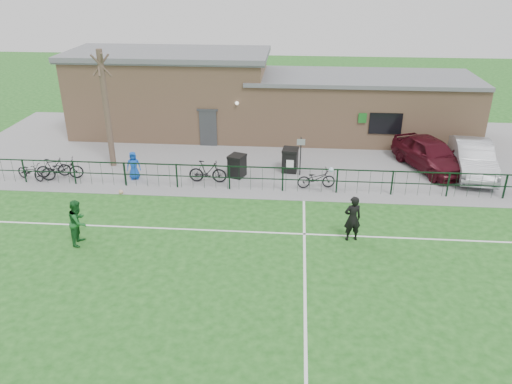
# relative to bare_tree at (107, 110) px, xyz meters

# --- Properties ---
(ground) EXTENTS (90.00, 90.00, 0.00)m
(ground) POSITION_rel_bare_tree_xyz_m (8.00, -10.50, -3.00)
(ground) COLOR #195218
(ground) RESTS_ON ground
(paving_strip) EXTENTS (34.00, 13.00, 0.02)m
(paving_strip) POSITION_rel_bare_tree_xyz_m (8.00, 3.00, -2.99)
(paving_strip) COLOR gray
(paving_strip) RESTS_ON ground
(pitch_line_touch) EXTENTS (28.00, 0.10, 0.01)m
(pitch_line_touch) POSITION_rel_bare_tree_xyz_m (8.00, -2.70, -3.00)
(pitch_line_touch) COLOR white
(pitch_line_touch) RESTS_ON ground
(pitch_line_mid) EXTENTS (28.00, 0.10, 0.01)m
(pitch_line_mid) POSITION_rel_bare_tree_xyz_m (8.00, -6.50, -3.00)
(pitch_line_mid) COLOR white
(pitch_line_mid) RESTS_ON ground
(pitch_line_perp) EXTENTS (0.10, 16.00, 0.01)m
(pitch_line_perp) POSITION_rel_bare_tree_xyz_m (10.00, -10.50, -3.00)
(pitch_line_perp) COLOR white
(pitch_line_perp) RESTS_ON ground
(perimeter_fence) EXTENTS (28.00, 0.10, 1.20)m
(perimeter_fence) POSITION_rel_bare_tree_xyz_m (8.00, -2.50, -2.40)
(perimeter_fence) COLOR black
(perimeter_fence) RESTS_ON ground
(bare_tree) EXTENTS (0.30, 0.30, 6.00)m
(bare_tree) POSITION_rel_bare_tree_xyz_m (0.00, 0.00, 0.00)
(bare_tree) COLOR #4B382D
(bare_tree) RESTS_ON ground
(wheelie_bin_left) EXTENTS (0.92, 0.97, 1.04)m
(wheelie_bin_left) POSITION_rel_bare_tree_xyz_m (6.69, -0.96, -2.46)
(wheelie_bin_left) COLOR black
(wheelie_bin_left) RESTS_ON paving_strip
(wheelie_bin_right) EXTENTS (0.83, 0.92, 1.12)m
(wheelie_bin_right) POSITION_rel_bare_tree_xyz_m (9.30, -0.04, -2.42)
(wheelie_bin_right) COLOR black
(wheelie_bin_right) RESTS_ON paving_strip
(sign_post) EXTENTS (0.06, 0.06, 2.00)m
(sign_post) POSITION_rel_bare_tree_xyz_m (9.80, -0.55, -1.98)
(sign_post) COLOR black
(sign_post) RESTS_ON paving_strip
(car_maroon) EXTENTS (3.67, 5.24, 1.66)m
(car_maroon) POSITION_rel_bare_tree_xyz_m (16.44, 0.84, -2.15)
(car_maroon) COLOR #3F0B15
(car_maroon) RESTS_ON paving_strip
(car_silver) EXTENTS (2.33, 5.14, 1.64)m
(car_silver) POSITION_rel_bare_tree_xyz_m (18.42, 0.41, -2.16)
(car_silver) COLOR #9D9FA5
(car_silver) RESTS_ON paving_strip
(bicycle_a) EXTENTS (1.76, 1.13, 0.87)m
(bicycle_a) POSITION_rel_bare_tree_xyz_m (-3.37, -2.20, -2.54)
(bicycle_a) COLOR black
(bicycle_a) RESTS_ON paving_strip
(bicycle_b) EXTENTS (1.68, 0.95, 0.97)m
(bicycle_b) POSITION_rel_bare_tree_xyz_m (-2.40, -1.75, -2.49)
(bicycle_b) COLOR black
(bicycle_b) RESTS_ON paving_strip
(bicycle_c) EXTENTS (2.10, 1.28, 1.04)m
(bicycle_c) POSITION_rel_bare_tree_xyz_m (-1.83, -2.02, -2.46)
(bicycle_c) COLOR black
(bicycle_c) RESTS_ON paving_strip
(bicycle_d) EXTENTS (1.86, 0.56, 1.11)m
(bicycle_d) POSITION_rel_bare_tree_xyz_m (5.35, -1.80, -2.42)
(bicycle_d) COLOR black
(bicycle_d) RESTS_ON paving_strip
(bicycle_e) EXTENTS (1.88, 0.91, 0.95)m
(bicycle_e) POSITION_rel_bare_tree_xyz_m (10.57, -2.02, -2.51)
(bicycle_e) COLOR black
(bicycle_e) RESTS_ON paving_strip
(spectator_child) EXTENTS (0.77, 0.60, 1.40)m
(spectator_child) POSITION_rel_bare_tree_xyz_m (1.66, -1.66, -2.28)
(spectator_child) COLOR #1348B7
(spectator_child) RESTS_ON paving_strip
(goalkeeper_kick) EXTENTS (1.14, 3.95, 1.85)m
(goalkeeper_kick) POSITION_rel_bare_tree_xyz_m (11.78, -6.71, -2.07)
(goalkeeper_kick) COLOR black
(goalkeeper_kick) RESTS_ON ground
(outfield_player) EXTENTS (0.69, 0.88, 1.79)m
(outfield_player) POSITION_rel_bare_tree_xyz_m (1.47, -7.84, -2.10)
(outfield_player) COLOR #195824
(outfield_player) RESTS_ON ground
(ball_ground) EXTENTS (0.21, 0.21, 0.21)m
(ball_ground) POSITION_rel_bare_tree_xyz_m (1.56, -3.44, -2.89)
(ball_ground) COLOR silver
(ball_ground) RESTS_ON ground
(clubhouse) EXTENTS (24.25, 5.40, 4.96)m
(clubhouse) POSITION_rel_bare_tree_xyz_m (7.12, 6.00, -0.78)
(clubhouse) COLOR tan
(clubhouse) RESTS_ON ground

